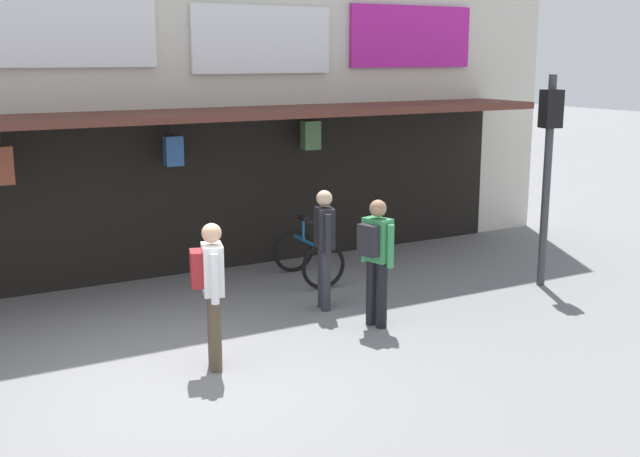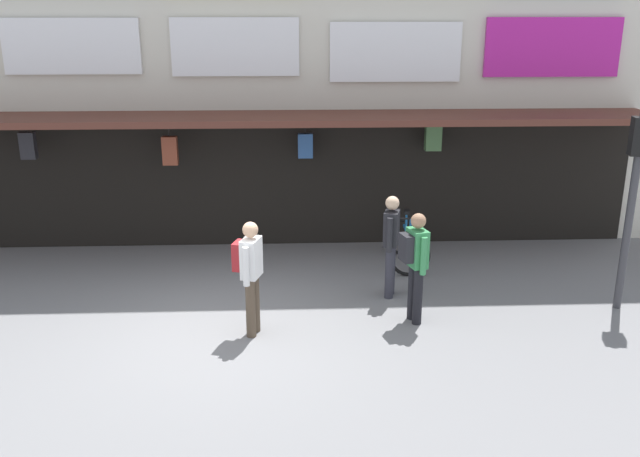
# 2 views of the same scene
# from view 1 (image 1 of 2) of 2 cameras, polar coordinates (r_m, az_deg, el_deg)

# --- Properties ---
(ground_plane) EXTENTS (80.00, 80.00, 0.00)m
(ground_plane) POSITION_cam_1_polar(r_m,az_deg,el_deg) (9.10, -10.07, -10.27)
(ground_plane) COLOR slate
(shopfront) EXTENTS (18.00, 2.60, 8.00)m
(shopfront) POSITION_cam_1_polar(r_m,az_deg,el_deg) (12.84, -17.79, 13.95)
(shopfront) COLOR beige
(shopfront) RESTS_ON ground
(traffic_light_far) EXTENTS (0.32, 0.35, 3.20)m
(traffic_light_far) POSITION_cam_1_polar(r_m,az_deg,el_deg) (12.37, 16.08, 5.67)
(traffic_light_far) COLOR #38383D
(traffic_light_far) RESTS_ON ground
(bicycle_parked) EXTENTS (0.79, 1.20, 1.05)m
(bicycle_parked) POSITION_cam_1_polar(r_m,az_deg,el_deg) (12.47, -0.86, -1.97)
(bicycle_parked) COLOR black
(bicycle_parked) RESTS_ON ground
(pedestrian_in_purple) EXTENTS (0.31, 0.51, 1.68)m
(pedestrian_in_purple) POSITION_cam_1_polar(r_m,az_deg,el_deg) (10.92, 0.31, -1.03)
(pedestrian_in_purple) COLOR #2D2D38
(pedestrian_in_purple) RESTS_ON ground
(pedestrian_in_black) EXTENTS (0.43, 0.51, 1.68)m
(pedestrian_in_black) POSITION_cam_1_polar(r_m,az_deg,el_deg) (8.89, -7.84, -4.03)
(pedestrian_in_black) COLOR brown
(pedestrian_in_black) RESTS_ON ground
(pedestrian_in_white) EXTENTS (0.42, 0.51, 1.68)m
(pedestrian_in_white) POSITION_cam_1_polar(r_m,az_deg,el_deg) (10.21, 4.04, -1.80)
(pedestrian_in_white) COLOR black
(pedestrian_in_white) RESTS_ON ground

